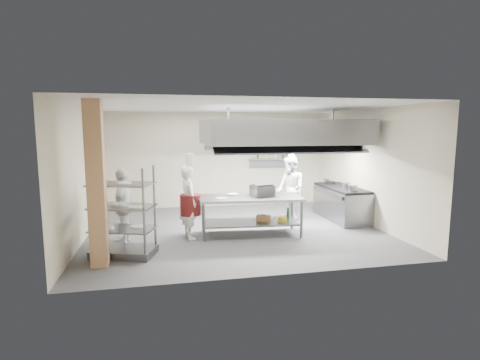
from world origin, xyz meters
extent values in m
plane|color=#363639|center=(0.00, 0.00, 0.00)|extent=(7.00, 7.00, 0.00)
plane|color=silver|center=(0.00, 0.00, 3.00)|extent=(7.00, 7.00, 0.00)
plane|color=#B4A98F|center=(0.00, 3.00, 1.50)|extent=(7.00, 0.00, 7.00)
plane|color=#B4A98F|center=(-3.50, 0.00, 1.50)|extent=(0.00, 6.00, 6.00)
plane|color=#B4A98F|center=(3.50, 0.00, 1.50)|extent=(0.00, 6.00, 6.00)
cube|color=tan|center=(-2.90, -1.90, 1.50)|extent=(0.30, 0.30, 3.00)
cube|color=gray|center=(1.30, 0.40, 2.40)|extent=(4.00, 2.50, 0.60)
cube|color=white|center=(0.40, 0.40, 2.08)|extent=(1.60, 0.12, 0.04)
cube|color=white|center=(2.20, 0.40, 2.08)|extent=(1.60, 0.12, 0.04)
cube|color=gray|center=(1.80, 2.84, 1.50)|extent=(1.50, 0.28, 0.04)
cube|color=gray|center=(0.27, -0.48, 0.88)|extent=(2.46, 1.18, 0.06)
cube|color=slate|center=(0.27, -0.48, 0.30)|extent=(2.26, 1.07, 0.04)
cube|color=slate|center=(3.08, 0.50, 0.42)|extent=(0.80, 2.00, 0.84)
cube|color=black|center=(3.08, 0.50, 0.87)|extent=(0.78, 1.96, 0.06)
imported|color=white|center=(-1.17, -0.48, 0.84)|extent=(0.54, 0.69, 1.68)
imported|color=silver|center=(1.65, 0.65, 0.88)|extent=(0.77, 0.94, 1.76)
imported|color=silver|center=(-2.60, -0.47, 0.82)|extent=(0.59, 1.02, 1.64)
cube|color=slate|center=(0.58, -0.35, 1.03)|extent=(0.58, 0.50, 0.24)
cube|color=olive|center=(0.57, -0.54, 0.39)|extent=(0.38, 0.33, 0.14)
cylinder|color=gray|center=(3.08, 0.24, 0.98)|extent=(0.22, 0.22, 0.15)
cylinder|color=white|center=(-2.52, -1.41, 0.57)|extent=(0.28, 0.28, 0.05)
camera|label=1|loc=(-1.75, -8.86, 2.50)|focal=28.00mm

